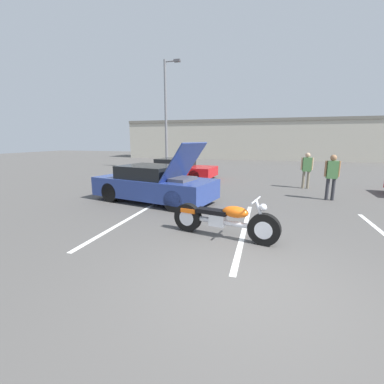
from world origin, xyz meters
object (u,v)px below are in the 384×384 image
Objects in this scene: parked_car_left_row at (178,169)px; spectator_by_show_car at (332,173)px; show_car_hood_open at (154,184)px; motorcycle at (223,220)px; light_pole at (167,111)px; spectator_near_motorcycle at (307,167)px.

spectator_by_show_car reaches higher than parked_car_left_row.
parked_car_left_row is 8.22m from spectator_by_show_car.
show_car_hood_open is at bearing -162.18° from spectator_by_show_car.
parked_car_left_row reaches higher than motorcycle.
spectator_by_show_car is at bearing -22.09° from parked_car_left_row.
show_car_hood_open is (-2.96, 2.80, 0.23)m from motorcycle.
light_pole is 1.71× the size of parked_car_left_row.
motorcycle is at bearing -63.49° from light_pole.
motorcycle is at bearing -59.29° from parked_car_left_row.
spectator_by_show_car reaches higher than spectator_near_motorcycle.
spectator_by_show_car is at bearing -38.72° from light_pole.
light_pole reaches higher than spectator_by_show_car.
parked_car_left_row is at bearing 127.22° from motorcycle.
spectator_by_show_car is (9.35, -7.49, -3.19)m from light_pole.
spectator_by_show_car is at bearing -76.63° from spectator_near_motorcycle.
spectator_near_motorcycle is at bearing 81.00° from motorcycle.
motorcycle is 1.54× the size of spectator_near_motorcycle.
parked_car_left_row is (-1.11, 5.77, -0.11)m from show_car_hood_open.
motorcycle is 0.57× the size of parked_car_left_row.
spectator_by_show_car reaches higher than motorcycle.
light_pole reaches higher than parked_car_left_row.
spectator_near_motorcycle is (5.64, 4.25, 0.32)m from show_car_hood_open.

